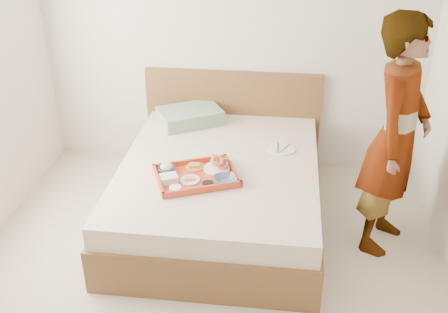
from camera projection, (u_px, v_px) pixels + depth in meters
ground at (198, 303)px, 3.59m from camera, size 3.50×4.00×0.01m
wall_back at (232, 33)px, 4.70m from camera, size 3.50×0.01×2.60m
bed at (219, 191)px, 4.33m from camera, size 1.65×2.00×0.53m
headboard at (233, 119)px, 5.07m from camera, size 1.65×0.06×0.95m
pillow at (190, 116)px, 4.83m from camera, size 0.65×0.59×0.13m
tray at (196, 175)px, 3.98m from camera, size 0.72×0.63×0.05m
prawn_plate at (217, 168)px, 4.08m from camera, size 0.27×0.27×0.01m
navy_bowl_big at (225, 180)px, 3.91m from camera, size 0.22×0.22×0.04m
sauce_dish at (208, 185)px, 3.86m from camera, size 0.11×0.11×0.03m
meat_plate at (190, 180)px, 3.94m from camera, size 0.19×0.19×0.01m
bread_plate at (195, 167)px, 4.11m from camera, size 0.19×0.19×0.01m
salad_bowl at (167, 169)px, 4.05m from camera, size 0.17×0.17×0.04m
plastic_tub at (169, 179)px, 3.91m from camera, size 0.16×0.14×0.05m
cheese_round at (175, 189)px, 3.81m from camera, size 0.11×0.11×0.03m
dinner_plate at (281, 149)px, 4.40m from camera, size 0.30×0.30×0.01m
person at (396, 138)px, 3.77m from camera, size 0.67×0.78×1.80m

